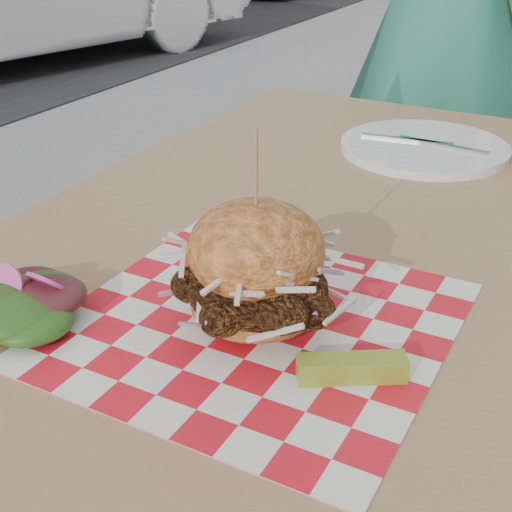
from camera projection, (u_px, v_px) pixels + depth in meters
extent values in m
imported|color=#2E866A|center=(443.00, 9.00, 1.81)|extent=(0.72, 0.59, 1.71)
cube|color=#A5835B|center=(343.00, 245.00, 0.90)|extent=(0.80, 1.20, 0.04)
cylinder|color=#333338|center=(286.00, 267.00, 1.64)|extent=(0.05, 0.05, 0.71)
cube|color=#A5835B|center=(484.00, 193.00, 1.79)|extent=(0.52, 0.52, 0.04)
cylinder|color=#333338|center=(375.00, 275.00, 1.89)|extent=(0.03, 0.03, 0.43)
cylinder|color=#333338|center=(500.00, 327.00, 1.67)|extent=(0.03, 0.03, 0.43)
cylinder|color=#333338|center=(448.00, 233.00, 2.12)|extent=(0.03, 0.03, 0.43)
cube|color=red|center=(256.00, 323.00, 0.70)|extent=(0.36, 0.36, 0.00)
ellipsoid|color=orange|center=(256.00, 302.00, 0.69)|extent=(0.13, 0.13, 0.04)
ellipsoid|color=brown|center=(256.00, 287.00, 0.68)|extent=(0.14, 0.13, 0.07)
ellipsoid|color=orange|center=(256.00, 249.00, 0.66)|extent=(0.13, 0.13, 0.09)
cylinder|color=#A5835B|center=(256.00, 182.00, 0.63)|extent=(0.00, 0.00, 0.10)
cube|color=olive|center=(352.00, 368.00, 0.61)|extent=(0.09, 0.07, 0.02)
ellipsoid|color=#3F1419|center=(46.00, 313.00, 0.69)|extent=(0.08, 0.08, 0.03)
ellipsoid|color=#164814|center=(52.00, 298.00, 0.72)|extent=(0.08, 0.08, 0.03)
ellipsoid|color=#164814|center=(31.00, 292.00, 0.73)|extent=(0.08, 0.08, 0.03)
ellipsoid|color=#3F1419|center=(3.00, 299.00, 0.71)|extent=(0.08, 0.08, 0.03)
ellipsoid|color=#164814|center=(16.00, 321.00, 0.68)|extent=(0.08, 0.08, 0.03)
cylinder|color=#D43B9D|center=(47.00, 283.00, 0.70)|extent=(0.05, 0.05, 0.04)
cylinder|color=white|center=(424.00, 148.00, 1.15)|extent=(0.27, 0.27, 0.01)
cube|color=silver|center=(407.00, 139.00, 1.16)|extent=(0.15, 0.03, 0.00)
cube|color=silver|center=(443.00, 145.00, 1.14)|extent=(0.15, 0.03, 0.00)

